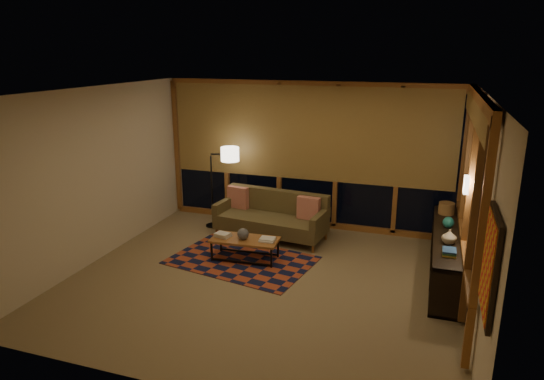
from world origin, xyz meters
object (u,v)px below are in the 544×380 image
(coffee_table, at_px, (245,249))
(bookshelf, at_px, (446,254))
(sofa, at_px, (271,216))
(floor_lamp, at_px, (212,187))

(coffee_table, distance_m, bookshelf, 3.04)
(sofa, height_order, floor_lamp, floor_lamp)
(sofa, bearing_deg, coffee_table, -87.91)
(sofa, relative_size, floor_lamp, 1.27)
(floor_lamp, bearing_deg, coffee_table, -65.64)
(sofa, height_order, coffee_table, sofa)
(coffee_table, height_order, bookshelf, bookshelf)
(sofa, xyz_separation_m, floor_lamp, (-1.23, 0.20, 0.37))
(sofa, relative_size, bookshelf, 0.73)
(coffee_table, relative_size, bookshelf, 0.40)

